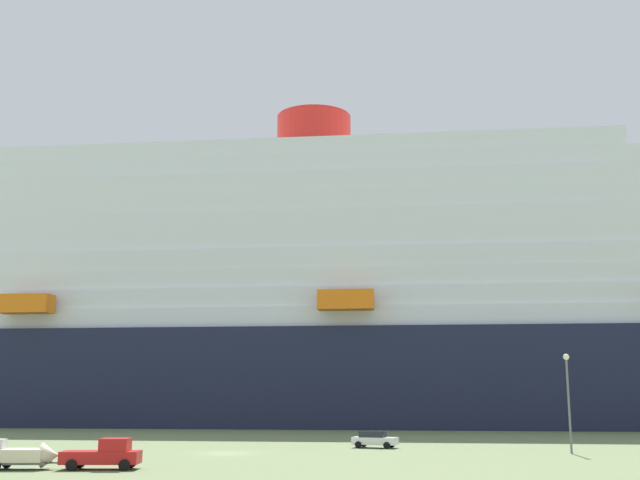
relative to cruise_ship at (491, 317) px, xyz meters
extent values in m
plane|color=#66754C|center=(-25.51, -30.25, -17.14)|extent=(600.00, 600.00, 0.00)
cube|color=#191E38|center=(1.81, 0.16, -9.84)|extent=(208.59, 51.28, 14.59)
cube|color=white|center=(1.81, 0.16, -1.06)|extent=(183.66, 46.55, 2.98)
cube|color=white|center=(-2.31, -0.16, 1.93)|extent=(174.47, 45.12, 2.98)
cube|color=white|center=(-6.43, -0.47, 4.91)|extent=(165.66, 43.56, 2.98)
cube|color=white|center=(-10.55, -0.78, 7.89)|extent=(154.32, 42.40, 2.98)
cube|color=white|center=(-14.66, -1.10, 10.88)|extent=(149.60, 41.15, 2.98)
cube|color=white|center=(-18.78, -1.41, 13.86)|extent=(139.45, 40.22, 2.98)
cube|color=white|center=(-22.90, -1.73, 16.84)|extent=(134.64, 39.29, 2.98)
cube|color=white|center=(-27.02, -2.04, 19.82)|extent=(126.04, 38.28, 2.98)
cube|color=white|center=(-31.13, -2.35, 22.81)|extent=(118.24, 36.93, 2.98)
cube|color=white|center=(-35.25, -2.67, 25.79)|extent=(111.46, 35.86, 2.98)
cylinder|color=red|center=(-29.07, -2.20, 31.32)|extent=(13.79, 13.79, 8.07)
cube|color=orange|center=(-68.84, -23.85, 1.03)|extent=(8.22, 3.80, 2.80)
cube|color=orange|center=(-20.80, -20.19, 1.03)|extent=(8.22, 3.80, 2.80)
cube|color=red|center=(-30.23, -75.67, -16.29)|extent=(5.88, 3.06, 0.90)
cube|color=red|center=(-29.24, -75.47, -15.39)|extent=(2.34, 2.20, 0.90)
cube|color=#26333F|center=(-28.58, -75.34, -15.48)|extent=(0.43, 1.67, 0.63)
cylinder|color=black|center=(-28.50, -74.30, -16.74)|extent=(0.84, 0.43, 0.80)
cylinder|color=black|center=(-28.11, -76.26, -16.74)|extent=(0.84, 0.43, 0.80)
cylinder|color=black|center=(-32.18, -75.04, -16.74)|extent=(0.84, 0.43, 0.80)
cylinder|color=black|center=(-31.79, -77.00, -16.74)|extent=(0.84, 0.43, 0.80)
cube|color=#595960|center=(-36.95, -77.01, -16.67)|extent=(6.42, 2.96, 0.16)
cube|color=#595960|center=(-33.36, -76.29, -16.67)|extent=(2.01, 0.51, 0.10)
cylinder|color=black|center=(-37.42, -76.09, -16.82)|extent=(0.67, 0.34, 0.64)
cube|color=beige|center=(-36.95, -77.01, -16.14)|extent=(5.91, 3.05, 0.90)
cone|color=beige|center=(-33.79, -76.38, -16.14)|extent=(1.53, 1.98, 1.78)
cylinder|color=slate|center=(5.02, -54.89, -12.96)|extent=(0.20, 0.20, 8.35)
sphere|color=#F9F2CC|center=(5.02, -54.89, -8.54)|extent=(0.56, 0.56, 0.56)
cube|color=white|center=(-13.13, -51.42, -16.46)|extent=(4.60, 2.47, 0.70)
cube|color=#1E232D|center=(-13.35, -51.39, -15.83)|extent=(2.67, 1.98, 0.55)
cylinder|color=black|center=(-11.57, -50.79, -16.81)|extent=(0.69, 0.33, 0.66)
cylinder|color=black|center=(-11.86, -52.54, -16.81)|extent=(0.69, 0.33, 0.66)
cylinder|color=black|center=(-14.41, -50.31, -16.81)|extent=(0.69, 0.33, 0.66)
cylinder|color=black|center=(-14.70, -52.06, -16.81)|extent=(0.69, 0.33, 0.66)
camera|label=1|loc=(-3.70, -130.13, -11.34)|focal=43.82mm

